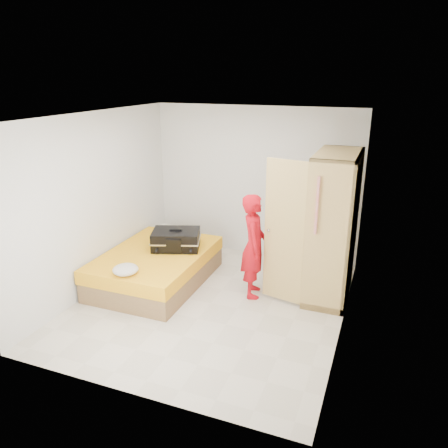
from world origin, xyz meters
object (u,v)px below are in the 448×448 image
at_px(suitcase, 176,240).
at_px(round_cushion, 125,270).
at_px(person, 254,246).
at_px(bed, 156,267).
at_px(wardrobe, 329,230).

relative_size(suitcase, round_cushion, 2.49).
height_order(person, suitcase, person).
height_order(bed, wardrobe, wardrobe).
distance_m(wardrobe, round_cushion, 2.88).
distance_m(bed, round_cushion, 0.87).
relative_size(bed, wardrobe, 0.96).
bearing_deg(bed, round_cushion, -89.70).
xyz_separation_m(bed, round_cushion, (0.00, -0.82, 0.32)).
relative_size(bed, round_cushion, 5.76).
bearing_deg(wardrobe, person, -159.16).
height_order(bed, person, person).
xyz_separation_m(person, suitcase, (-1.30, 0.10, -0.12)).
bearing_deg(round_cushion, person, 33.10).
xyz_separation_m(wardrobe, round_cushion, (-2.50, -1.36, -0.43)).
relative_size(bed, suitcase, 2.32).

